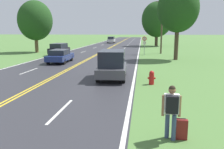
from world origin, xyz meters
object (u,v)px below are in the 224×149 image
Objects in this scene: suitcase at (180,129)px; tree_mid_treeline at (178,9)px; tree_left_verge at (35,21)px; car_dark_blue_sedan_mid_near at (60,56)px; fire_hydrant at (152,77)px; car_black_hatchback_mid_far at (59,49)px; car_dark_grey_van_approaching at (112,64)px; car_silver_van_receding at (111,40)px; tree_behind_sign at (157,19)px; hitchhiker_person at (171,107)px; traffic_sign at (144,41)px.

suitcase is 0.08× the size of tree_mid_treeline.
car_dark_blue_sedan_mid_near is at bearing -55.42° from tree_left_verge.
tree_mid_treeline is at bearing 76.29° from fire_hydrant.
tree_mid_treeline reaches higher than car_black_hatchback_mid_far.
tree_left_verge is 23.36m from car_dark_grey_van_approaching.
fire_hydrant is 3.04m from car_dark_grey_van_approaching.
car_silver_van_receding is at bearing 108.62° from tree_mid_treeline.
car_dark_blue_sedan_mid_near is 39.47m from car_silver_van_receding.
tree_behind_sign is at bearing 43.15° from tree_left_verge.
tree_left_verge reaches higher than car_silver_van_receding.
hitchhiker_person is 0.44× the size of car_black_hatchback_mid_far.
car_dark_blue_sedan_mid_near is at bearing 31.71° from suitcase.
car_silver_van_receding is at bearing -2.36° from car_dark_blue_sedan_mid_near.
suitcase is at bearing -170.81° from car_silver_van_receding.
suitcase is 0.79× the size of fire_hydrant.
tree_behind_sign is 2.45× the size of car_black_hatchback_mid_far.
suitcase is 32.49m from tree_left_verge.
traffic_sign is 6.68m from tree_mid_treeline.
fire_hydrant is 14.37m from tree_mid_treeline.
tree_behind_sign is 25.81m from car_black_hatchback_mid_far.
tree_left_verge is 1.68× the size of car_dark_blue_sedan_mid_near.
car_dark_blue_sedan_mid_near is 1.08× the size of car_silver_van_receding.
car_black_hatchback_mid_far is (-12.26, 23.83, 0.52)m from suitcase.
car_silver_van_receding reaches higher than suitcase.
car_black_hatchback_mid_far is at bearing 174.52° from car_silver_van_receding.
tree_mid_treeline is (2.89, 20.51, 4.57)m from hitchhiker_person.
car_silver_van_receding reaches higher than car_black_hatchback_mid_far.
car_black_hatchback_mid_far is (-9.08, 14.95, -0.17)m from car_dark_grey_van_approaching.
tree_mid_treeline is 1.93× the size of car_dark_grey_van_approaching.
car_silver_van_receding is (-11.95, 35.47, -4.70)m from tree_mid_treeline.
tree_mid_treeline is (2.60, 20.44, 5.28)m from suitcase.
tree_behind_sign reaches higher than traffic_sign.
car_dark_grey_van_approaching is 47.43m from car_silver_van_receding.
car_black_hatchback_mid_far is at bearing -151.48° from car_dark_grey_van_approaching.
car_dark_blue_sedan_mid_near is at bearing -111.62° from tree_behind_sign.
car_silver_van_receding is at bearing 100.25° from fire_hydrant.
hitchhiker_person is 0.40× the size of car_silver_van_receding.
suitcase is 45.29m from tree_behind_sign.
tree_left_verge is 0.82× the size of tree_behind_sign.
car_dark_grey_van_approaching is 17.49m from car_black_hatchback_mid_far.
traffic_sign is at bearing -97.59° from tree_behind_sign.
car_dark_grey_van_approaching is (-2.60, 1.47, 0.57)m from fire_hydrant.
fire_hydrant is 26.17m from tree_left_verge.
tree_left_verge is (-16.12, 2.56, 2.82)m from traffic_sign.
fire_hydrant is 0.11× the size of tree_left_verge.
tree_behind_sign is at bearing 86.39° from fire_hydrant.
car_silver_van_receding is at bearing -175.27° from car_dark_grey_van_approaching.
car_silver_van_receding is (-8.45, 31.15, -1.00)m from traffic_sign.
fire_hydrant is at bearing -50.45° from tree_left_verge.
car_dark_grey_van_approaching reaches higher than hitchhiker_person.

